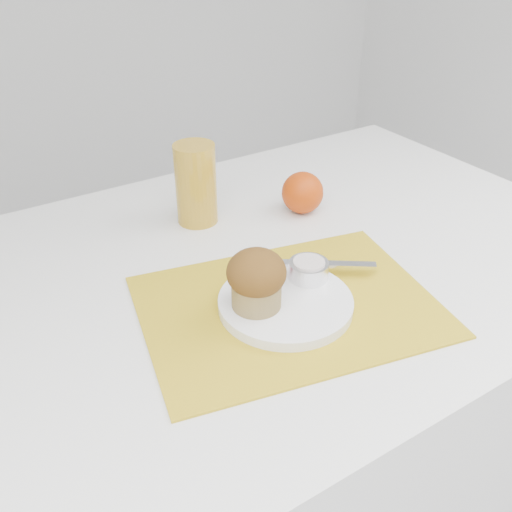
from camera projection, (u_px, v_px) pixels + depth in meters
table at (267, 413)px, 1.16m from camera, size 1.20×0.80×0.75m
placemat at (288, 306)px, 0.84m from camera, size 0.48×0.39×0.00m
plate at (285, 303)px, 0.83m from camera, size 0.20×0.20×0.02m
ramekin at (309, 270)px, 0.86m from camera, size 0.06×0.06×0.03m
cream at (309, 263)px, 0.86m from camera, size 0.06×0.06×0.01m
raspberry_near at (272, 271)px, 0.87m from camera, size 0.02×0.02×0.02m
raspberry_far at (295, 269)px, 0.88m from camera, size 0.02×0.02×0.02m
butter_knife at (316, 264)px, 0.90m from camera, size 0.16×0.12×0.00m
orange at (302, 193)px, 1.08m from camera, size 0.08×0.08×0.08m
juice_glass at (196, 184)px, 1.03m from camera, size 0.10×0.10×0.15m
muffin at (256, 279)px, 0.79m from camera, size 0.08×0.08×0.09m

